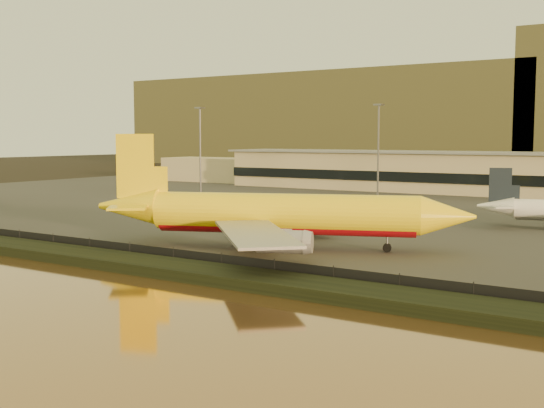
% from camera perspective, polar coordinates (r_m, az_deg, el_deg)
% --- Properties ---
extents(ground, '(900.00, 900.00, 0.00)m').
position_cam_1_polar(ground, '(103.30, -4.34, -3.98)').
color(ground, black).
rests_on(ground, ground).
extents(embankment, '(320.00, 7.00, 1.40)m').
position_cam_1_polar(embankment, '(90.43, -10.88, -4.99)').
color(embankment, black).
rests_on(embankment, ground).
extents(tarmac, '(320.00, 220.00, 0.20)m').
position_cam_1_polar(tarmac, '(187.37, 13.48, 0.22)').
color(tarmac, '#2D2D2D').
rests_on(tarmac, ground).
extents(perimeter_fence, '(300.00, 0.05, 2.20)m').
position_cam_1_polar(perimeter_fence, '(93.20, -9.19, -4.27)').
color(perimeter_fence, black).
rests_on(perimeter_fence, tarmac).
extents(terminal_building, '(202.00, 25.00, 12.60)m').
position_cam_1_polar(terminal_building, '(220.53, 12.59, 2.63)').
color(terminal_building, tan).
rests_on(terminal_building, tarmac).
extents(apron_light_masts, '(152.20, 12.20, 25.40)m').
position_cam_1_polar(apron_light_masts, '(162.95, 16.25, 4.87)').
color(apron_light_masts, slate).
rests_on(apron_light_masts, tarmac).
extents(dhl_cargo_jet, '(56.46, 53.48, 17.50)m').
position_cam_1_polar(dhl_cargo_jet, '(103.78, 0.51, -0.89)').
color(dhl_cargo_jet, yellow).
rests_on(dhl_cargo_jet, tarmac).
extents(gse_vehicle_yellow, '(3.86, 1.83, 1.72)m').
position_cam_1_polar(gse_vehicle_yellow, '(130.89, 4.93, -1.48)').
color(gse_vehicle_yellow, yellow).
rests_on(gse_vehicle_yellow, tarmac).
extents(gse_vehicle_white, '(3.76, 2.62, 1.55)m').
position_cam_1_polar(gse_vehicle_white, '(145.96, -0.62, -0.76)').
color(gse_vehicle_white, white).
rests_on(gse_vehicle_white, tarmac).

